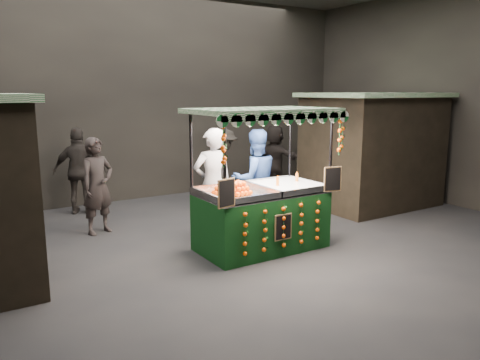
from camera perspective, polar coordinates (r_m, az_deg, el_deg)
ground at (r=7.57m, az=1.03°, el=-9.50°), size 12.00×12.00×0.00m
market_hall at (r=7.14m, az=1.13°, el=16.87°), size 12.10×10.10×5.05m
neighbour_stall_right at (r=11.22m, az=15.87°, el=3.64°), size 3.00×2.20×2.60m
juice_stall at (r=7.79m, az=2.83°, el=-3.28°), size 2.44×1.43×2.36m
vendor_grey at (r=8.31m, az=-3.36°, el=-0.50°), size 0.76×0.53×2.00m
vendor_blue at (r=8.92m, az=1.85°, el=0.06°), size 1.05×0.89×1.93m
shopper_0 at (r=9.02m, az=-17.05°, el=-0.69°), size 0.77×0.63×1.81m
shopper_1 at (r=11.79m, az=11.59°, el=1.56°), size 0.86×0.73×1.56m
shopper_2 at (r=10.62m, az=-19.04°, el=1.06°), size 1.19×0.87×1.88m
shopper_3 at (r=10.91m, az=-1.96°, el=1.65°), size 1.18×1.33×1.78m
shopper_5 at (r=12.48m, az=4.28°, el=2.72°), size 0.98×1.71×1.76m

